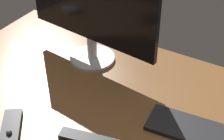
{
  "coord_description": "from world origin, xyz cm",
  "views": [
    {
      "loc": [
        52.37,
        -83.83,
        89.02
      ],
      "look_at": [
        -3.15,
        9.93,
        8.0
      ],
      "focal_mm": 57.26,
      "sensor_mm": 36.0,
      "label": 1
    }
  ],
  "objects_px": {
    "monitor": "(90,9)",
    "media_remote": "(11,129)",
    "keyboard": "(213,136)",
    "tv_remote": "(88,140)"
  },
  "relations": [
    {
      "from": "monitor",
      "to": "keyboard",
      "type": "xyz_separation_m",
      "value": [
        0.58,
        -0.17,
        -0.23
      ]
    },
    {
      "from": "monitor",
      "to": "media_remote",
      "type": "bearing_deg",
      "value": -84.29
    },
    {
      "from": "monitor",
      "to": "keyboard",
      "type": "relative_size",
      "value": 1.38
    },
    {
      "from": "monitor",
      "to": "media_remote",
      "type": "height_order",
      "value": "monitor"
    },
    {
      "from": "media_remote",
      "to": "tv_remote",
      "type": "height_order",
      "value": "media_remote"
    },
    {
      "from": "monitor",
      "to": "media_remote",
      "type": "relative_size",
      "value": 3.5
    },
    {
      "from": "keyboard",
      "to": "tv_remote",
      "type": "xyz_separation_m",
      "value": [
        -0.34,
        -0.22,
        0.0
      ]
    },
    {
      "from": "keyboard",
      "to": "media_remote",
      "type": "relative_size",
      "value": 2.54
    },
    {
      "from": "monitor",
      "to": "tv_remote",
      "type": "height_order",
      "value": "monitor"
    },
    {
      "from": "keyboard",
      "to": "media_remote",
      "type": "distance_m",
      "value": 0.66
    }
  ]
}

